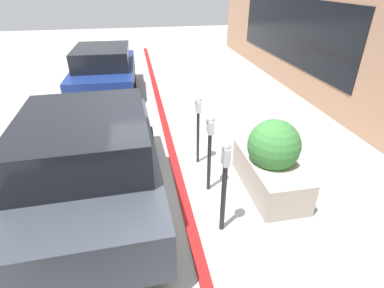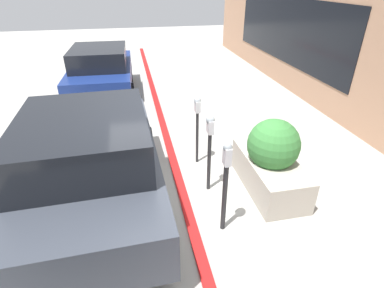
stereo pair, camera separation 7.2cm
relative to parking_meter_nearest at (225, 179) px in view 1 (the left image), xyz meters
name	(u,v)px [view 1 (the left image)]	position (x,y,z in m)	size (l,w,h in m)	color
ground_plane	(186,190)	(1.01, 0.37, -0.93)	(40.00, 40.00, 0.00)	#ADAAA3
curb_strip	(182,190)	(1.01, 0.45, -0.91)	(24.50, 0.16, 0.04)	red
parking_meter_nearest	(225,179)	(0.00, 0.00, 0.00)	(0.14, 0.12, 1.48)	#232326
parking_meter_second	(210,140)	(0.99, -0.03, 0.07)	(0.17, 0.15, 1.43)	#232326
parking_meter_middle	(198,117)	(1.91, -0.03, 0.08)	(0.16, 0.14, 1.40)	#232326
planter_box	(271,161)	(0.81, -1.09, -0.36)	(1.70, 0.89, 1.32)	#B2A899
parked_car_middle	(91,162)	(0.90, 1.88, -0.06)	(4.08, 2.11, 1.67)	#383D47
parked_car_rear	(104,70)	(6.39, 2.02, -0.13)	(3.92, 1.89, 1.52)	navy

